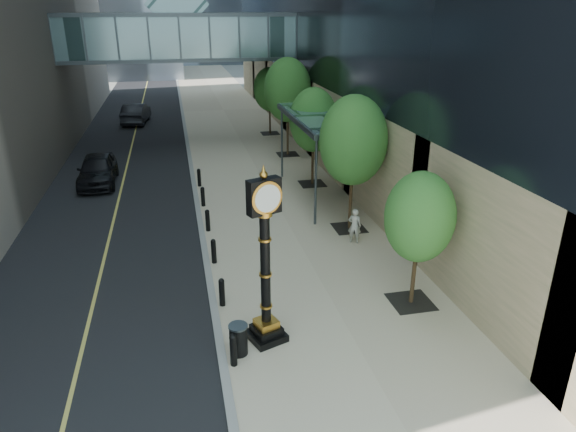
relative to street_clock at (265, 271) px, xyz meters
The scene contains 13 objects.
ground 3.49m from the street_clock, 51.80° to the right, with size 320.00×320.00×0.00m, color gray.
road 38.44m from the street_clock, 98.11° to the left, with size 8.00×180.00×0.02m, color black.
sidewalk 38.15m from the street_clock, 86.11° to the left, with size 8.00×180.00×0.06m, color #C6B698.
curb 38.09m from the street_clock, 92.14° to the left, with size 0.25×180.00×0.07m, color gray.
skywalk 26.57m from the street_clock, 93.12° to the left, with size 17.00×4.20×5.80m.
entrance_canopy 13.14m from the street_clock, 67.11° to the left, with size 3.00×8.00×4.38m.
bollard_row 7.32m from the street_clock, 99.08° to the left, with size 0.20×16.20×0.90m.
street_trees 15.80m from the street_clock, 70.76° to the left, with size 3.12×28.38×6.42m.
street_clock is the anchor object (origin of this frame).
trash_bin 2.13m from the street_clock, 149.87° to the right, with size 0.52×0.52×0.90m, color black.
pedestrian 7.89m from the street_clock, 50.86° to the left, with size 0.56×0.37×1.54m, color #AFACA1.
car_near 18.16m from the street_clock, 111.77° to the left, with size 1.99×4.94×1.68m, color black.
car_far 34.18m from the street_clock, 99.18° to the left, with size 1.80×5.15×1.70m, color black.
Camera 1 is at (-3.77, -10.84, 9.38)m, focal length 32.00 mm.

